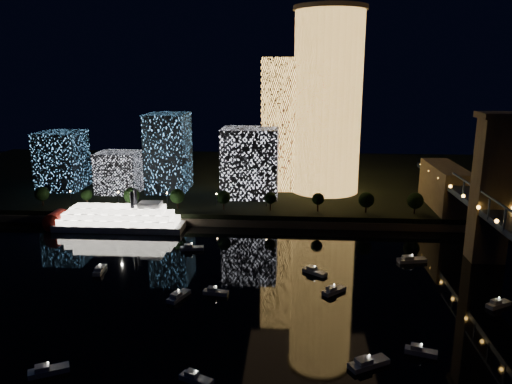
% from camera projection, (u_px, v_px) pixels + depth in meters
% --- Properties ---
extents(ground, '(520.00, 520.00, 0.00)m').
position_uv_depth(ground, '(293.00, 325.00, 127.11)').
color(ground, black).
rests_on(ground, ground).
extents(far_bank, '(420.00, 160.00, 5.00)m').
position_uv_depth(far_bank, '(294.00, 180.00, 281.41)').
color(far_bank, black).
rests_on(far_bank, ground).
extents(seawall, '(420.00, 6.00, 3.00)m').
position_uv_depth(seawall, '(294.00, 223.00, 206.13)').
color(seawall, '#6B5E4C').
rests_on(seawall, ground).
extents(tower_cylindrical, '(34.00, 34.00, 86.35)m').
position_uv_depth(tower_cylindrical, '(327.00, 102.00, 236.07)').
color(tower_cylindrical, '#FFB651').
rests_on(tower_cylindrical, far_bank).
extents(tower_rectangular, '(20.06, 20.06, 63.82)m').
position_uv_depth(tower_rectangular, '(282.00, 124.00, 245.64)').
color(tower_rectangular, '#FFB651').
rests_on(tower_rectangular, far_bank).
extents(midrise_blocks, '(118.09, 32.10, 37.68)m').
position_uv_depth(midrise_blocks, '(163.00, 160.00, 241.38)').
color(midrise_blocks, white).
rests_on(midrise_blocks, far_bank).
extents(riverboat, '(56.24, 12.37, 16.90)m').
position_uv_depth(riverboat, '(113.00, 219.00, 201.93)').
color(riverboat, silver).
rests_on(riverboat, ground).
extents(motorboats, '(123.67, 81.82, 2.78)m').
position_uv_depth(motorboats, '(277.00, 298.00, 139.89)').
color(motorboats, silver).
rests_on(motorboats, ground).
extents(esplanade_trees, '(166.52, 6.85, 8.93)m').
position_uv_depth(esplanade_trees, '(230.00, 197.00, 211.76)').
color(esplanade_trees, black).
rests_on(esplanade_trees, far_bank).
extents(street_lamps, '(132.70, 0.70, 5.65)m').
position_uv_depth(street_lamps, '(216.00, 197.00, 218.40)').
color(street_lamps, black).
rests_on(street_lamps, far_bank).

